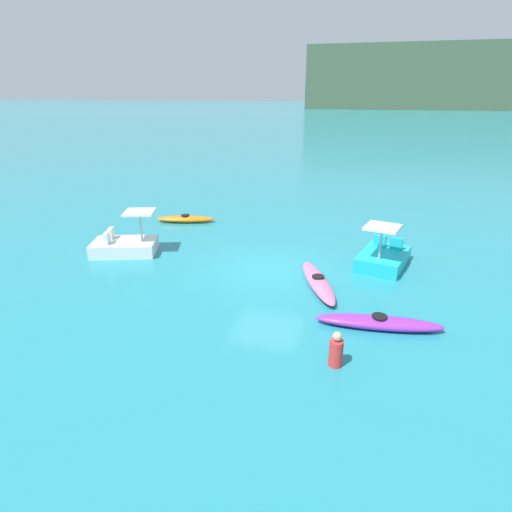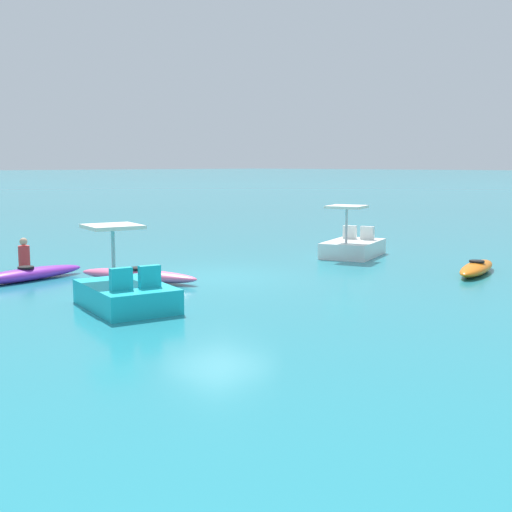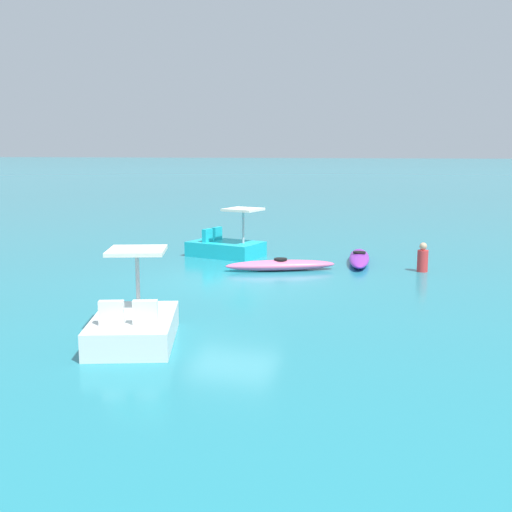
% 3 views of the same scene
% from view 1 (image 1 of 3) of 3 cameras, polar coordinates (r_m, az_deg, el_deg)
% --- Properties ---
extents(ground_plane, '(600.00, 600.00, 0.00)m').
position_cam_1_polar(ground_plane, '(15.03, 1.61, -1.83)').
color(ground_plane, teal).
extents(headland_cliff, '(102.40, 47.01, 21.82)m').
position_cam_1_polar(headland_cliff, '(189.59, 24.17, 21.05)').
color(headland_cliff, '#42563D').
rests_on(headland_cliff, ground_plane).
extents(kayak_pink, '(1.89, 3.32, 0.37)m').
position_cam_1_polar(kayak_pink, '(13.83, 8.35, -3.46)').
color(kayak_pink, pink).
rests_on(kayak_pink, ground_plane).
extents(kayak_orange, '(2.84, 1.34, 0.37)m').
position_cam_1_polar(kayak_orange, '(20.78, -9.50, 4.95)').
color(kayak_orange, orange).
rests_on(kayak_orange, ground_plane).
extents(kayak_purple, '(3.38, 1.02, 0.37)m').
position_cam_1_polar(kayak_purple, '(11.84, 16.25, -8.61)').
color(kayak_purple, purple).
rests_on(kayak_purple, ground_plane).
extents(pedal_boat_white, '(2.76, 2.20, 1.68)m').
position_cam_1_polar(pedal_boat_white, '(17.22, -17.26, 1.44)').
color(pedal_boat_white, white).
rests_on(pedal_boat_white, ground_plane).
extents(pedal_boat_cyan, '(2.01, 2.68, 1.68)m').
position_cam_1_polar(pedal_boat_cyan, '(15.92, 16.79, -0.11)').
color(pedal_boat_cyan, '#19B7C6').
rests_on(pedal_boat_cyan, ground_plane).
extents(person_near_shore, '(0.45, 0.45, 0.88)m').
position_cam_1_polar(person_near_shore, '(10.02, 10.76, -12.46)').
color(person_near_shore, red).
rests_on(person_near_shore, ground_plane).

